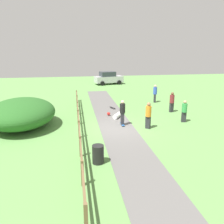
# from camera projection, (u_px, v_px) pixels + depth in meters

# --- Properties ---
(ground_plane) EXTENTS (60.00, 60.00, 0.00)m
(ground_plane) POSITION_uv_depth(u_px,v_px,m) (117.00, 128.00, 15.63)
(ground_plane) COLOR #60934C
(asphalt_path) EXTENTS (2.40, 28.00, 0.02)m
(asphalt_path) POSITION_uv_depth(u_px,v_px,m) (117.00, 128.00, 15.63)
(asphalt_path) COLOR #605E5B
(asphalt_path) RESTS_ON ground_plane
(wooden_fence) EXTENTS (0.12, 18.12, 1.10)m
(wooden_fence) POSITION_uv_depth(u_px,v_px,m) (79.00, 121.00, 15.04)
(wooden_fence) COLOR brown
(wooden_fence) RESTS_ON ground_plane
(bush_large) EXTENTS (4.58, 5.49, 1.97)m
(bush_large) POSITION_uv_depth(u_px,v_px,m) (21.00, 113.00, 15.68)
(bush_large) COLOR #286023
(bush_large) RESTS_ON ground_plane
(trash_bin) EXTENTS (0.56, 0.56, 0.90)m
(trash_bin) POSITION_uv_depth(u_px,v_px,m) (98.00, 154.00, 10.78)
(trash_bin) COLOR black
(trash_bin) RESTS_ON ground_plane
(skater_riding) EXTENTS (0.38, 0.80, 1.81)m
(skater_riding) POSITION_uv_depth(u_px,v_px,m) (122.00, 111.00, 15.92)
(skater_riding) COLOR #265999
(skater_riding) RESTS_ON asphalt_path
(skater_fallen) EXTENTS (1.38, 1.41, 0.36)m
(skater_fallen) POSITION_uv_depth(u_px,v_px,m) (117.00, 115.00, 18.04)
(skater_fallen) COLOR white
(skater_fallen) RESTS_ON asphalt_path
(skateboard_loose) EXTENTS (0.49, 0.82, 0.08)m
(skateboard_loose) POSITION_uv_depth(u_px,v_px,m) (112.00, 108.00, 20.63)
(skateboard_loose) COLOR black
(skateboard_loose) RESTS_ON asphalt_path
(bystander_green) EXTENTS (0.45, 0.45, 1.64)m
(bystander_green) POSITION_uv_depth(u_px,v_px,m) (184.00, 110.00, 16.70)
(bystander_green) COLOR #2D2D33
(bystander_green) RESTS_ON ground_plane
(bystander_maroon) EXTENTS (0.46, 0.46, 1.74)m
(bystander_maroon) POSITION_uv_depth(u_px,v_px,m) (172.00, 101.00, 19.31)
(bystander_maroon) COLOR #2D2D33
(bystander_maroon) RESTS_ON ground_plane
(bystander_orange) EXTENTS (0.54, 0.54, 1.83)m
(bystander_orange) POSITION_uv_depth(u_px,v_px,m) (148.00, 114.00, 15.30)
(bystander_orange) COLOR #2D2D33
(bystander_orange) RESTS_ON ground_plane
(bystander_blue) EXTENTS (0.46, 0.46, 1.79)m
(bystander_blue) POSITION_uv_depth(u_px,v_px,m) (155.00, 93.00, 22.80)
(bystander_blue) COLOR #2D2D33
(bystander_blue) RESTS_ON ground_plane
(parked_car_silver) EXTENTS (4.47, 2.68, 1.92)m
(parked_car_silver) POSITION_uv_depth(u_px,v_px,m) (108.00, 78.00, 34.28)
(parked_car_silver) COLOR #B7B7BC
(parked_car_silver) RESTS_ON ground_plane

